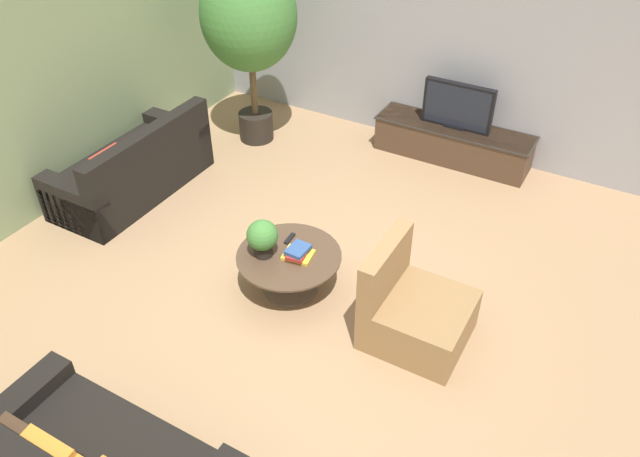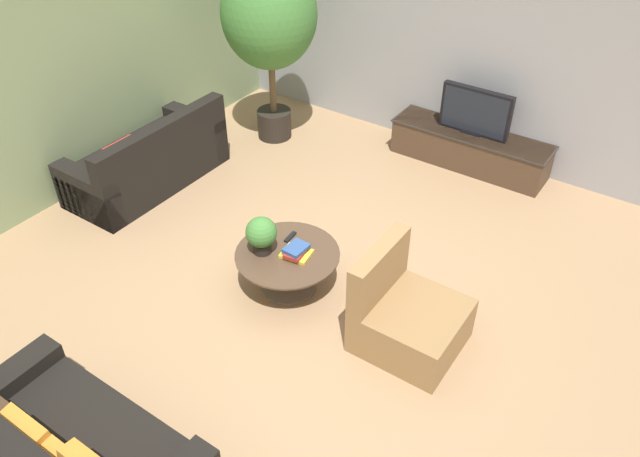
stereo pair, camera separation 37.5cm
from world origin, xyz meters
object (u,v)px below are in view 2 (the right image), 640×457
Objects in this scene: coffee_table at (288,263)px; armchair_wicker at (406,316)px; media_console at (470,148)px; potted_plant_tabletop at (261,234)px; television at (476,112)px; potted_palm_tall at (269,19)px; couch_by_wall at (149,162)px.

armchair_wicker reaches higher than coffee_table.
potted_plant_tabletop reaches higher than media_console.
coffee_table is 1.09× the size of armchair_wicker.
television reaches higher than media_console.
television is at bearing 17.58° from potted_palm_tall.
television reaches higher than coffee_table.
media_console is 2.99m from armchair_wicker.
potted_plant_tabletop is (-0.68, -3.02, -0.10)m from television.
television is 2.99m from coffee_table.
potted_palm_tall is at bearing -162.42° from television.
armchair_wicker reaches higher than potted_plant_tabletop.
couch_by_wall reaches higher than potted_plant_tabletop.
potted_palm_tall reaches higher than coffee_table.
armchair_wicker is at bearing -35.63° from potted_palm_tall.
coffee_table is at bearing 90.54° from armchair_wicker.
media_console is 0.85× the size of potted_palm_tall.
potted_palm_tall is (-2.33, -0.74, 0.82)m from television.
potted_plant_tabletop is at bearing -102.70° from television.
armchair_wicker is (3.50, -0.50, -0.01)m from couch_by_wall.
potted_palm_tall reaches higher than television.
media_console is 3.12m from potted_plant_tabletop.
armchair_wicker is at bearing 4.79° from potted_plant_tabletop.
television reaches higher than couch_by_wall.
potted_palm_tall is at bearing 125.74° from potted_plant_tabletop.
potted_plant_tabletop is (-0.20, -0.10, 0.32)m from coffee_table.
potted_palm_tall is (-1.84, 2.18, 1.24)m from coffee_table.
media_console is 0.47m from television.
potted_plant_tabletop is at bearing 94.79° from armchair_wicker.
potted_plant_tabletop is (-1.38, -0.12, 0.32)m from armchair_wicker.
couch_by_wall reaches higher than coffee_table.
media_console is 2.76m from potted_palm_tall.
armchair_wicker is 1.42m from potted_plant_tabletop.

